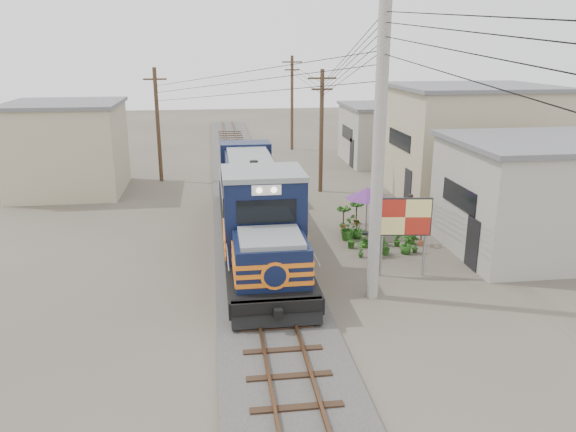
{
  "coord_description": "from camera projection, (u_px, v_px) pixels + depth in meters",
  "views": [
    {
      "loc": [
        -1.71,
        -17.54,
        8.23
      ],
      "look_at": [
        0.96,
        2.12,
        2.2
      ],
      "focal_mm": 35.0,
      "sensor_mm": 36.0,
      "label": 1
    }
  ],
  "objects": [
    {
      "name": "market_umbrella",
      "position": [
        367.0,
        194.0,
        25.02
      ],
      "size": [
        2.49,
        2.49,
        2.18
      ],
      "rotation": [
        0.0,
        0.0,
        -0.31
      ],
      "color": "black",
      "rests_on": "ground"
    },
    {
      "name": "utility_pole_main",
      "position": [
        379.0,
        152.0,
        17.76
      ],
      "size": [
        0.4,
        0.4,
        10.0
      ],
      "color": "#9E9B93",
      "rests_on": "ground"
    },
    {
      "name": "wooden_pole_far",
      "position": [
        292.0,
        101.0,
        45.26
      ],
      "size": [
        1.6,
        0.24,
        7.5
      ],
      "color": "#4C3826",
      "rests_on": "ground"
    },
    {
      "name": "shophouse_front",
      "position": [
        541.0,
        196.0,
        22.88
      ],
      "size": [
        7.35,
        6.3,
        4.7
      ],
      "color": "#99988B",
      "rests_on": "ground"
    },
    {
      "name": "billboard",
      "position": [
        405.0,
        219.0,
        20.32
      ],
      "size": [
        1.94,
        0.38,
        3.01
      ],
      "rotation": [
        0.0,
        0.0,
        -0.13
      ],
      "color": "#99999E",
      "rests_on": "ground"
    },
    {
      "name": "wooden_pole_left",
      "position": [
        158.0,
        123.0,
        34.59
      ],
      "size": [
        1.6,
        0.24,
        7.0
      ],
      "color": "#4C3826",
      "rests_on": "ground"
    },
    {
      "name": "shophouse_back",
      "position": [
        388.0,
        133.0,
        40.9
      ],
      "size": [
        6.3,
        6.3,
        4.2
      ],
      "color": "#99988B",
      "rests_on": "ground"
    },
    {
      "name": "ground",
      "position": [
        269.0,
        296.0,
        19.24
      ],
      "size": [
        120.0,
        120.0,
        0.0
      ],
      "primitive_type": "plane",
      "color": "#473F35",
      "rests_on": "ground"
    },
    {
      "name": "power_lines",
      "position": [
        244.0,
        61.0,
        25.07
      ],
      "size": [
        9.65,
        19.0,
        3.3
      ],
      "color": "black",
      "rests_on": "ground"
    },
    {
      "name": "vendor",
      "position": [
        409.0,
        208.0,
        27.0
      ],
      "size": [
        0.63,
        0.61,
        1.46
      ],
      "primitive_type": "imported",
      "rotation": [
        0.0,
        0.0,
        3.84
      ],
      "color": "black",
      "rests_on": "ground"
    },
    {
      "name": "locomotive",
      "position": [
        256.0,
        207.0,
        23.71
      ],
      "size": [
        2.9,
        15.78,
        3.91
      ],
      "color": "black",
      "rests_on": "ground"
    },
    {
      "name": "ballast",
      "position": [
        249.0,
        212.0,
        28.69
      ],
      "size": [
        3.6,
        70.0,
        0.16
      ],
      "primitive_type": "cube",
      "color": "#595651",
      "rests_on": "ground"
    },
    {
      "name": "plant_nursery",
      "position": [
        372.0,
        236.0,
        23.95
      ],
      "size": [
        3.35,
        3.1,
        1.06
      ],
      "color": "#255518",
      "rests_on": "ground"
    },
    {
      "name": "wooden_pole_mid",
      "position": [
        321.0,
        129.0,
        32.02
      ],
      "size": [
        1.6,
        0.24,
        7.0
      ],
      "color": "#4C3826",
      "rests_on": "ground"
    },
    {
      "name": "track",
      "position": [
        249.0,
        209.0,
        28.64
      ],
      "size": [
        1.15,
        70.0,
        0.12
      ],
      "color": "#51331E",
      "rests_on": "ground"
    },
    {
      "name": "shophouse_left",
      "position": [
        68.0,
        147.0,
        32.36
      ],
      "size": [
        6.3,
        6.3,
        5.2
      ],
      "color": "tan",
      "rests_on": "ground"
    },
    {
      "name": "shophouse_mid",
      "position": [
        469.0,
        141.0,
        31.32
      ],
      "size": [
        8.4,
        7.35,
        6.2
      ],
      "color": "tan",
      "rests_on": "ground"
    }
  ]
}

